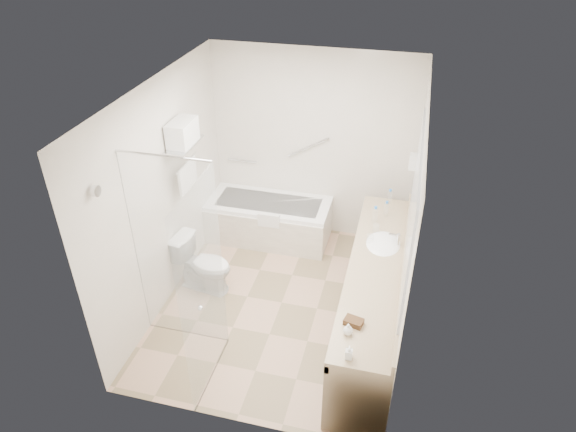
% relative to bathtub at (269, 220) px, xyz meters
% --- Properties ---
extents(floor, '(3.20, 3.20, 0.00)m').
position_rel_bathtub_xyz_m(floor, '(0.50, -1.24, -0.28)').
color(floor, tan).
rests_on(floor, ground).
extents(ceiling, '(2.60, 3.20, 0.10)m').
position_rel_bathtub_xyz_m(ceiling, '(0.50, -1.24, 2.22)').
color(ceiling, silver).
rests_on(ceiling, wall_back).
extents(wall_back, '(2.60, 0.10, 2.50)m').
position_rel_bathtub_xyz_m(wall_back, '(0.50, 0.36, 0.97)').
color(wall_back, beige).
rests_on(wall_back, ground).
extents(wall_front, '(2.60, 0.10, 2.50)m').
position_rel_bathtub_xyz_m(wall_front, '(0.50, -2.84, 0.97)').
color(wall_front, beige).
rests_on(wall_front, ground).
extents(wall_left, '(0.10, 3.20, 2.50)m').
position_rel_bathtub_xyz_m(wall_left, '(-0.80, -1.24, 0.97)').
color(wall_left, beige).
rests_on(wall_left, ground).
extents(wall_right, '(0.10, 3.20, 2.50)m').
position_rel_bathtub_xyz_m(wall_right, '(1.80, -1.24, 0.97)').
color(wall_right, beige).
rests_on(wall_right, ground).
extents(bathtub, '(1.60, 0.73, 0.59)m').
position_rel_bathtub_xyz_m(bathtub, '(0.00, 0.00, 0.00)').
color(bathtub, white).
rests_on(bathtub, floor).
extents(grab_bar_short, '(0.40, 0.03, 0.03)m').
position_rel_bathtub_xyz_m(grab_bar_short, '(-0.45, 0.32, 0.67)').
color(grab_bar_short, silver).
rests_on(grab_bar_short, wall_back).
extents(grab_bar_long, '(0.53, 0.03, 0.33)m').
position_rel_bathtub_xyz_m(grab_bar_long, '(0.45, 0.32, 0.97)').
color(grab_bar_long, silver).
rests_on(grab_bar_long, wall_back).
extents(shower_enclosure, '(0.96, 0.91, 2.11)m').
position_rel_bathtub_xyz_m(shower_enclosure, '(-0.13, -2.16, 0.79)').
color(shower_enclosure, silver).
rests_on(shower_enclosure, floor).
extents(towel_shelf, '(0.24, 0.55, 0.81)m').
position_rel_bathtub_xyz_m(towel_shelf, '(-0.67, -0.89, 1.48)').
color(towel_shelf, silver).
rests_on(towel_shelf, wall_left).
extents(vanity_counter, '(0.55, 2.70, 0.95)m').
position_rel_bathtub_xyz_m(vanity_counter, '(1.52, -1.39, 0.36)').
color(vanity_counter, tan).
rests_on(vanity_counter, floor).
extents(sink, '(0.40, 0.52, 0.14)m').
position_rel_bathtub_xyz_m(sink, '(1.55, -0.99, 0.54)').
color(sink, white).
rests_on(sink, vanity_counter).
extents(faucet, '(0.03, 0.03, 0.14)m').
position_rel_bathtub_xyz_m(faucet, '(1.70, -0.99, 0.65)').
color(faucet, silver).
rests_on(faucet, vanity_counter).
extents(mirror, '(0.02, 2.00, 1.20)m').
position_rel_bathtub_xyz_m(mirror, '(1.79, -1.39, 1.27)').
color(mirror, '#A9AEB5').
rests_on(mirror, wall_right).
extents(hairdryer_unit, '(0.08, 0.10, 0.18)m').
position_rel_bathtub_xyz_m(hairdryer_unit, '(1.75, -0.19, 1.17)').
color(hairdryer_unit, silver).
rests_on(hairdryer_unit, wall_right).
extents(toilet, '(0.73, 0.48, 0.67)m').
position_rel_bathtub_xyz_m(toilet, '(-0.45, -1.18, 0.06)').
color(toilet, white).
rests_on(toilet, floor).
extents(amenity_basket, '(0.18, 0.14, 0.05)m').
position_rel_bathtub_xyz_m(amenity_basket, '(1.41, -2.25, 0.60)').
color(amenity_basket, '#4C311B').
rests_on(amenity_basket, vanity_counter).
extents(soap_bottle_a, '(0.07, 0.13, 0.06)m').
position_rel_bathtub_xyz_m(soap_bottle_a, '(1.43, -2.64, 0.60)').
color(soap_bottle_a, silver).
rests_on(soap_bottle_a, vanity_counter).
extents(soap_bottle_b, '(0.09, 0.11, 0.08)m').
position_rel_bathtub_xyz_m(soap_bottle_b, '(1.38, -2.38, 0.62)').
color(soap_bottle_b, silver).
rests_on(soap_bottle_b, vanity_counter).
extents(water_bottle_left, '(0.06, 0.06, 0.19)m').
position_rel_bathtub_xyz_m(water_bottle_left, '(1.54, -0.14, 0.66)').
color(water_bottle_left, silver).
rests_on(water_bottle_left, vanity_counter).
extents(water_bottle_mid, '(0.06, 0.06, 0.19)m').
position_rel_bathtub_xyz_m(water_bottle_mid, '(1.53, -0.43, 0.66)').
color(water_bottle_mid, silver).
rests_on(water_bottle_mid, vanity_counter).
extents(water_bottle_right, '(0.06, 0.06, 0.21)m').
position_rel_bathtub_xyz_m(water_bottle_right, '(1.42, -0.60, 0.67)').
color(water_bottle_right, silver).
rests_on(water_bottle_right, vanity_counter).
extents(drinking_glass_near, '(0.08, 0.08, 0.09)m').
position_rel_bathtub_xyz_m(drinking_glass_near, '(1.45, -0.79, 0.62)').
color(drinking_glass_near, silver).
rests_on(drinking_glass_near, vanity_counter).
extents(drinking_glass_far, '(0.09, 0.09, 0.10)m').
position_rel_bathtub_xyz_m(drinking_glass_far, '(1.41, -1.01, 0.62)').
color(drinking_glass_far, silver).
rests_on(drinking_glass_far, vanity_counter).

